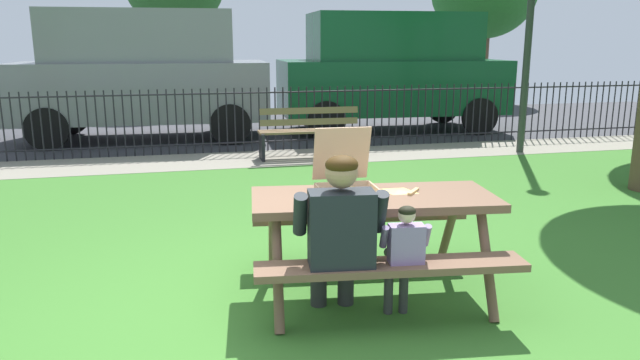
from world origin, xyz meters
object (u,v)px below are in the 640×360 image
at_px(parked_car_left, 143,72).
at_px(parked_car_center, 392,69).
at_px(child_at_table, 403,252).
at_px(park_bench_center, 308,133).
at_px(pizza_box_open, 346,181).
at_px(pizza_slice_on_table, 401,191).
at_px(adult_at_table, 339,232).
at_px(picnic_table_foreground, 373,218).

xyz_separation_m(parked_car_left, parked_car_center, (5.08, -0.00, 0.00)).
xyz_separation_m(child_at_table, park_bench_center, (0.66, 5.95, -0.10)).
distance_m(pizza_box_open, parked_car_left, 8.16).
xyz_separation_m(pizza_slice_on_table, parked_car_center, (2.87, 8.01, 0.53)).
relative_size(child_at_table, park_bench_center, 0.53).
xyz_separation_m(pizza_box_open, child_at_table, (0.21, -0.65, -0.35)).
height_order(adult_at_table, parked_car_left, parked_car_left).
height_order(picnic_table_foreground, park_bench_center, park_bench_center).
relative_size(picnic_table_foreground, pizza_box_open, 3.71).
bearing_deg(park_bench_center, parked_car_center, 47.70).
bearing_deg(parked_car_center, pizza_box_open, -112.46).
bearing_deg(pizza_box_open, picnic_table_foreground, -31.70).
relative_size(pizza_slice_on_table, adult_at_table, 0.26).
bearing_deg(parked_car_left, adult_at_table, -79.48).
bearing_deg(child_at_table, pizza_box_open, 108.08).
relative_size(picnic_table_foreground, park_bench_center, 1.22).
bearing_deg(park_bench_center, pizza_slice_on_table, -94.83).
distance_m(pizza_slice_on_table, park_bench_center, 5.38).
bearing_deg(pizza_slice_on_table, pizza_box_open, 172.85).
distance_m(picnic_table_foreground, pizza_slice_on_table, 0.31).
relative_size(pizza_box_open, parked_car_left, 0.11).
bearing_deg(parked_car_left, child_at_table, -76.88).
bearing_deg(pizza_slice_on_table, parked_car_left, 105.47).
bearing_deg(pizza_box_open, parked_car_left, 102.71).
bearing_deg(picnic_table_foreground, child_at_table, -86.63).
xyz_separation_m(picnic_table_foreground, pizza_slice_on_table, (0.24, 0.06, 0.18)).
bearing_deg(pizza_box_open, pizza_slice_on_table, -7.15).
relative_size(parked_car_left, parked_car_center, 1.00).
xyz_separation_m(child_at_table, parked_car_left, (-2.01, 8.60, 0.79)).
height_order(park_bench_center, parked_car_left, parked_car_left).
bearing_deg(picnic_table_foreground, pizza_slice_on_table, 13.59).
distance_m(picnic_table_foreground, parked_car_center, 8.67).
height_order(pizza_slice_on_table, child_at_table, child_at_table).
distance_m(pizza_box_open, adult_at_table, 0.64).
distance_m(pizza_box_open, pizza_slice_on_table, 0.43).
bearing_deg(parked_car_center, child_at_table, -109.68).
bearing_deg(child_at_table, pizza_slice_on_table, 70.61).
height_order(picnic_table_foreground, parked_car_center, parked_car_center).
distance_m(park_bench_center, parked_car_left, 3.87).
relative_size(child_at_table, parked_car_center, 0.18).
distance_m(adult_at_table, parked_car_left, 8.69).
relative_size(pizza_box_open, pizza_slice_on_table, 1.70).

